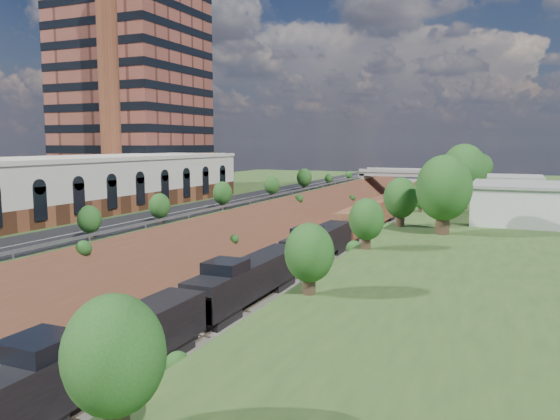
# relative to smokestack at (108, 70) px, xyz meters

# --- Properties ---
(platform_left) EXTENTS (44.00, 180.00, 5.00)m
(platform_left) POSITION_rel_smokestack_xyz_m (3.00, 4.00, -22.50)
(platform_left) COLOR #305121
(platform_left) RESTS_ON ground
(embankment_left) EXTENTS (10.00, 180.00, 10.00)m
(embankment_left) POSITION_rel_smokestack_xyz_m (25.00, 4.00, -25.00)
(embankment_left) COLOR brown
(embankment_left) RESTS_ON ground
(embankment_right) EXTENTS (10.00, 180.00, 10.00)m
(embankment_right) POSITION_rel_smokestack_xyz_m (47.00, 4.00, -25.00)
(embankment_right) COLOR brown
(embankment_right) RESTS_ON ground
(rail_left_track) EXTENTS (1.58, 180.00, 0.18)m
(rail_left_track) POSITION_rel_smokestack_xyz_m (33.40, 4.00, -24.91)
(rail_left_track) COLOR gray
(rail_left_track) RESTS_ON ground
(rail_right_track) EXTENTS (1.58, 180.00, 0.18)m
(rail_right_track) POSITION_rel_smokestack_xyz_m (38.60, 4.00, -24.91)
(rail_right_track) COLOR gray
(rail_right_track) RESTS_ON ground
(road) EXTENTS (8.00, 180.00, 0.10)m
(road) POSITION_rel_smokestack_xyz_m (20.50, 4.00, -19.95)
(road) COLOR black
(road) RESTS_ON platform_left
(guardrail) EXTENTS (0.10, 171.00, 0.70)m
(guardrail) POSITION_rel_smokestack_xyz_m (24.60, 3.80, -19.45)
(guardrail) COLOR #99999E
(guardrail) RESTS_ON platform_left
(commercial_building) EXTENTS (14.30, 62.30, 7.00)m
(commercial_building) POSITION_rel_smokestack_xyz_m (8.00, -18.00, -16.49)
(commercial_building) COLOR brown
(commercial_building) RESTS_ON platform_left
(highrise_tower) EXTENTS (22.00, 22.00, 53.90)m
(highrise_tower) POSITION_rel_smokestack_xyz_m (-8.00, 16.00, 7.88)
(highrise_tower) COLOR brown
(highrise_tower) RESTS_ON platform_left
(smokestack) EXTENTS (3.20, 3.20, 40.00)m
(smokestack) POSITION_rel_smokestack_xyz_m (0.00, 0.00, 0.00)
(smokestack) COLOR brown
(smokestack) RESTS_ON platform_left
(overpass) EXTENTS (24.50, 8.30, 7.40)m
(overpass) POSITION_rel_smokestack_xyz_m (36.00, 66.00, -20.08)
(overpass) COLOR gray
(overpass) RESTS_ON ground
(white_building_near) EXTENTS (9.00, 12.00, 4.00)m
(white_building_near) POSITION_rel_smokestack_xyz_m (59.50, -4.00, -18.00)
(white_building_near) COLOR silver
(white_building_near) RESTS_ON platform_right
(white_building_far) EXTENTS (8.00, 10.00, 3.60)m
(white_building_far) POSITION_rel_smokestack_xyz_m (59.00, 18.00, -18.20)
(white_building_far) COLOR silver
(white_building_far) RESTS_ON platform_right
(tree_right_large) EXTENTS (5.25, 5.25, 7.61)m
(tree_right_large) POSITION_rel_smokestack_xyz_m (53.00, -16.00, -15.62)
(tree_right_large) COLOR #473323
(tree_right_large) RESTS_ON platform_right
(tree_left_crest) EXTENTS (2.45, 2.45, 3.55)m
(tree_left_crest) POSITION_rel_smokestack_xyz_m (24.20, -36.00, -17.96)
(tree_left_crest) COLOR #473323
(tree_left_crest) RESTS_ON platform_left
(freight_train) EXTENTS (2.89, 147.78, 4.55)m
(freight_train) POSITION_rel_smokestack_xyz_m (38.60, 21.02, -22.49)
(freight_train) COLOR black
(freight_train) RESTS_ON ground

